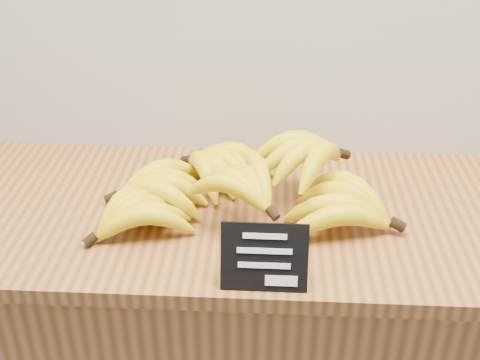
% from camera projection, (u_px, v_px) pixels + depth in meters
% --- Properties ---
extents(counter_top, '(1.54, 0.54, 0.03)m').
position_uv_depth(counter_top, '(241.00, 213.00, 1.20)').
color(counter_top, '#965F2E').
rests_on(counter_top, counter).
extents(chalkboard_sign, '(0.14, 0.04, 0.11)m').
position_uv_depth(chalkboard_sign, '(264.00, 257.00, 0.96)').
color(chalkboard_sign, black).
rests_on(chalkboard_sign, counter_top).
extents(banana_pile, '(0.59, 0.43, 0.12)m').
position_uv_depth(banana_pile, '(240.00, 185.00, 1.16)').
color(banana_pile, yellow).
rests_on(banana_pile, counter_top).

